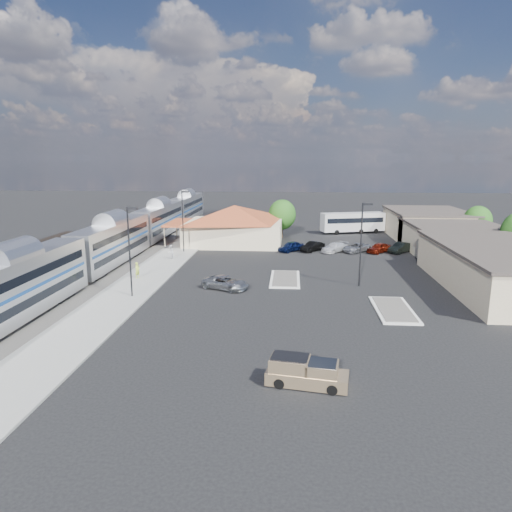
# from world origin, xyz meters

# --- Properties ---
(ground) EXTENTS (280.00, 280.00, 0.00)m
(ground) POSITION_xyz_m (0.00, 0.00, 0.00)
(ground) COLOR black
(ground) RESTS_ON ground
(railbed) EXTENTS (16.00, 100.00, 0.12)m
(railbed) POSITION_xyz_m (-21.00, 8.00, 0.06)
(railbed) COLOR #4C4944
(railbed) RESTS_ON ground
(platform) EXTENTS (5.50, 92.00, 0.18)m
(platform) POSITION_xyz_m (-12.00, 6.00, 0.09)
(platform) COLOR gray
(platform) RESTS_ON ground
(passenger_train) EXTENTS (3.00, 104.00, 5.55)m
(passenger_train) POSITION_xyz_m (-18.00, 7.23, 2.87)
(passenger_train) COLOR silver
(passenger_train) RESTS_ON ground
(freight_cars) EXTENTS (2.80, 46.00, 4.00)m
(freight_cars) POSITION_xyz_m (-24.00, 2.81, 1.93)
(freight_cars) COLOR black
(freight_cars) RESTS_ON ground
(station_depot) EXTENTS (18.35, 12.24, 6.20)m
(station_depot) POSITION_xyz_m (-4.56, 24.00, 3.13)
(station_depot) COLOR beige
(station_depot) RESTS_ON ground
(buildings_east) EXTENTS (14.40, 51.40, 4.80)m
(buildings_east) POSITION_xyz_m (28.00, 14.28, 2.27)
(buildings_east) COLOR #C6B28C
(buildings_east) RESTS_ON ground
(traffic_island_south) EXTENTS (3.30, 7.50, 0.21)m
(traffic_island_south) POSITION_xyz_m (4.00, 2.00, 0.10)
(traffic_island_south) COLOR silver
(traffic_island_south) RESTS_ON ground
(traffic_island_north) EXTENTS (3.30, 7.50, 0.21)m
(traffic_island_north) POSITION_xyz_m (14.00, -8.00, 0.10)
(traffic_island_north) COLOR silver
(traffic_island_north) RESTS_ON ground
(lamp_plat_s) EXTENTS (1.08, 0.25, 9.00)m
(lamp_plat_s) POSITION_xyz_m (-10.90, -6.00, 5.34)
(lamp_plat_s) COLOR black
(lamp_plat_s) RESTS_ON ground
(lamp_plat_n) EXTENTS (1.08, 0.25, 9.00)m
(lamp_plat_n) POSITION_xyz_m (-10.90, 16.00, 5.34)
(lamp_plat_n) COLOR black
(lamp_plat_n) RESTS_ON ground
(lamp_lot) EXTENTS (1.08, 0.25, 9.00)m
(lamp_lot) POSITION_xyz_m (12.10, 0.00, 5.34)
(lamp_lot) COLOR black
(lamp_lot) RESTS_ON ground
(tree_east_c) EXTENTS (4.41, 4.41, 6.21)m
(tree_east_c) POSITION_xyz_m (34.00, 26.00, 3.76)
(tree_east_c) COLOR #382314
(tree_east_c) RESTS_ON ground
(tree_depot) EXTENTS (4.71, 4.71, 6.63)m
(tree_depot) POSITION_xyz_m (3.00, 30.00, 4.02)
(tree_depot) COLOR #382314
(tree_depot) RESTS_ON ground
(pickup_truck) EXTENTS (5.14, 2.56, 1.70)m
(pickup_truck) POSITION_xyz_m (5.74, -22.56, 0.81)
(pickup_truck) COLOR tan
(pickup_truck) RESTS_ON ground
(suv) EXTENTS (5.57, 4.25, 1.41)m
(suv) POSITION_xyz_m (-2.18, -2.29, 0.70)
(suv) COLOR #96999D
(suv) RESTS_ON ground
(coach_bus) EXTENTS (11.94, 5.66, 3.75)m
(coach_bus) POSITION_xyz_m (15.85, 36.00, 2.16)
(coach_bus) COLOR white
(coach_bus) RESTS_ON ground
(person_a) EXTENTS (0.67, 0.79, 1.85)m
(person_a) POSITION_xyz_m (-12.72, 0.76, 1.10)
(person_a) COLOR #B5CC3F
(person_a) RESTS_ON platform
(person_b) EXTENTS (0.82, 1.00, 1.91)m
(person_b) POSITION_xyz_m (-11.60, 11.03, 1.13)
(person_b) COLOR silver
(person_b) RESTS_ON platform
(parked_car_a) EXTENTS (4.25, 4.31, 1.47)m
(parked_car_a) POSITION_xyz_m (4.60, 18.19, 0.74)
(parked_car_a) COLOR #0D1841
(parked_car_a) RESTS_ON ground
(parked_car_b) EXTENTS (3.93, 4.35, 1.44)m
(parked_car_b) POSITION_xyz_m (7.80, 18.49, 0.72)
(parked_car_b) COLOR black
(parked_car_b) RESTS_ON ground
(parked_car_c) EXTENTS (4.66, 4.80, 1.38)m
(parked_car_c) POSITION_xyz_m (11.00, 18.19, 0.69)
(parked_car_c) COLOR white
(parked_car_c) RESTS_ON ground
(parked_car_d) EXTENTS (5.01, 5.01, 1.35)m
(parked_car_d) POSITION_xyz_m (14.20, 18.49, 0.67)
(parked_car_d) COLOR gray
(parked_car_d) RESTS_ON ground
(parked_car_e) EXTENTS (4.20, 4.23, 1.45)m
(parked_car_e) POSITION_xyz_m (17.40, 18.19, 0.72)
(parked_car_e) COLOR maroon
(parked_car_e) RESTS_ON ground
(parked_car_f) EXTENTS (4.30, 4.33, 1.49)m
(parked_car_f) POSITION_xyz_m (20.60, 18.49, 0.75)
(parked_car_f) COLOR black
(parked_car_f) RESTS_ON ground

